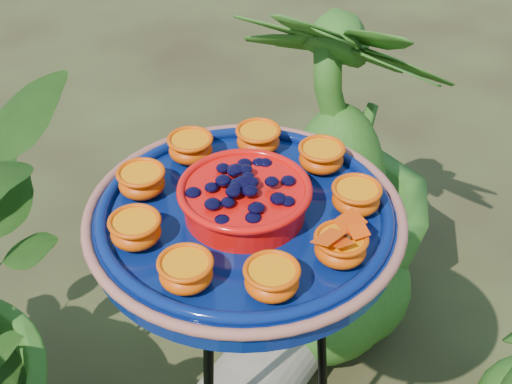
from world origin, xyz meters
The scene contains 4 objects.
tripod_stand centered at (-0.07, 0.06, 0.55)m, with size 0.39×0.39×0.90m.
feeder_dish centered at (-0.07, 0.06, 0.94)m, with size 0.54×0.54×0.11m.
driftwood_log centered at (0.26, 0.31, 0.11)m, with size 0.22×0.22×0.65m, color gray.
shrub_back_right centered at (0.63, 0.43, 0.49)m, with size 0.55×0.55×0.98m, color #2A5516.
Camera 1 is at (-0.63, -0.52, 1.62)m, focal length 50.00 mm.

